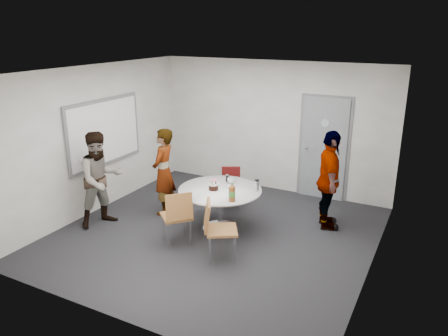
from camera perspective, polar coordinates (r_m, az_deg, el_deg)
The scene contains 15 objects.
floor at distance 7.44m, azimuth -1.10°, elevation -8.64°, with size 5.00×5.00×0.00m, color black.
ceiling at distance 6.68m, azimuth -1.24°, elevation 12.52°, with size 5.00×5.00×0.00m, color silver.
wall_back at distance 9.14m, azimuth 6.40°, elevation 5.38°, with size 5.00×5.00×0.00m, color #B8B6AF.
wall_left at distance 8.39m, azimuth -16.36°, elevation 3.59°, with size 5.00×5.00×0.00m, color #B8B6AF.
wall_right at distance 6.20m, azimuth 19.57°, elevation -1.81°, with size 5.00×5.00×0.00m, color #B8B6AF.
wall_front at distance 5.03m, azimuth -15.03°, elevation -6.02°, with size 5.00×5.00×0.00m, color #B8B6AF.
door at distance 8.88m, azimuth 12.91°, elevation 2.49°, with size 1.02×0.17×2.12m.
whiteboard at distance 8.48m, azimuth -15.30°, elevation 4.53°, with size 0.04×1.90×1.25m.
table at distance 7.36m, azimuth -0.40°, elevation -3.54°, with size 1.41×1.41×1.05m.
chair_near_left at distance 6.88m, azimuth -6.08°, elevation -5.87°, with size 0.64×0.64×0.92m.
chair_near_right at distance 6.45m, azimuth -1.16°, elevation -7.39°, with size 0.64×0.63×0.94m.
chair_far at distance 8.37m, azimuth 0.90°, elevation -1.99°, with size 0.50×0.52×0.78m.
person_main at distance 8.04m, azimuth -7.89°, elevation -0.50°, with size 0.59×0.39×1.61m, color #A5C6EA.
person_left at distance 7.80m, azimuth -15.78°, elevation -1.41°, with size 0.81×0.63×1.67m, color white.
person_right at distance 7.58m, azimuth 13.55°, elevation -1.59°, with size 1.01×0.42×1.72m, color black.
Camera 1 is at (3.20, -5.82, 3.36)m, focal length 35.00 mm.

